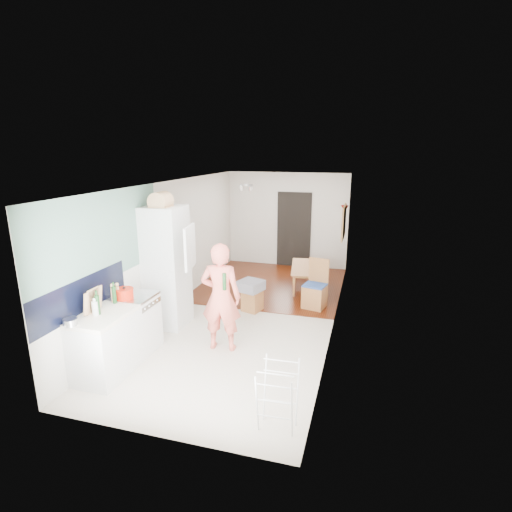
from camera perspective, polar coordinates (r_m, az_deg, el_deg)
The scene contains 32 objects.
room_shell at distance 7.35m, azimuth -1.08°, elevation 0.60°, with size 3.20×7.00×2.50m, color silver, non-canonical shape.
floor at distance 7.76m, azimuth -1.04°, elevation -8.38°, with size 3.20×7.00×0.01m, color beige.
wood_floor_overlay at distance 9.42m, azimuth 2.25°, elevation -4.02°, with size 3.20×3.30×0.01m, color #4F1F0A.
sage_wall_panel at distance 6.17m, azimuth -21.07°, elevation 2.50°, with size 0.02×3.00×1.30m, color slate.
tile_splashback at distance 5.94m, azimuth -23.53°, elevation -5.26°, with size 0.02×1.90×0.50m, color black.
doorway_recess at distance 10.66m, azimuth 5.44°, elevation 3.73°, with size 0.90×0.04×2.00m, color black.
base_cabinet at distance 6.05m, azimuth -20.67°, elevation -12.02°, with size 0.60×0.90×0.86m, color silver.
worktop at distance 5.86m, azimuth -21.08°, elevation -8.00°, with size 0.62×0.92×0.06m, color beige.
range_cooker at distance 6.59m, azimuth -16.81°, elevation -9.28°, with size 0.60×0.60×0.88m, color silver.
cooker_top at distance 6.42m, azimuth -17.12°, elevation -5.53°, with size 0.60×0.60×0.04m, color #BABABD.
fridge_housing at distance 7.18m, azimuth -12.67°, elevation -1.57°, with size 0.66×0.66×2.15m, color silver.
fridge_door at distance 6.53m, azimuth -9.43°, elevation 1.26°, with size 0.56×0.04×0.70m, color silver.
fridge_interior at distance 6.92m, azimuth -10.63°, elevation 1.99°, with size 0.02×0.52×0.66m, color white.
pinboard at distance 8.85m, azimuth 12.45°, elevation 4.73°, with size 0.03×0.90×0.70m, color tan.
pinboard_frame at distance 8.85m, azimuth 12.35°, elevation 4.74°, with size 0.01×0.94×0.74m, color olive.
wall_sconce at distance 9.46m, azimuth 12.54°, elevation 6.61°, with size 0.18×0.18×0.16m, color maroon.
person at distance 6.18m, azimuth -5.07°, elevation -4.54°, with size 0.74×0.49×2.04m, color #EB6958.
dining_table at distance 9.20m, azimuth 7.75°, elevation -3.26°, with size 1.21×0.68×0.43m, color olive.
dining_chair at distance 7.99m, azimuth 8.43°, elevation -4.04°, with size 0.41×0.41×0.98m, color olive, non-canonical shape.
stool at distance 7.87m, azimuth -0.53°, elevation -6.33°, with size 0.33×0.33×0.43m, color olive, non-canonical shape.
grey_drape at distance 7.73m, azimuth -0.78°, elevation -4.26°, with size 0.43×0.43×0.19m, color slate.
drying_rack at distance 4.74m, azimuth 3.14°, elevation -19.51°, with size 0.41×0.37×0.79m, color silver, non-canonical shape.
bread_bin at distance 6.86m, azimuth -13.46°, elevation 7.58°, with size 0.34×0.32×0.18m, color tan, non-canonical shape.
red_casserole at distance 6.28m, azimuth -18.29°, elevation -5.13°, with size 0.27×0.27×0.16m, color red.
steel_pan at distance 5.63m, azimuth -24.99°, elevation -8.55°, with size 0.18×0.18×0.09m, color #BABABD.
held_bottle at distance 6.00m, azimuth -4.55°, elevation -3.65°, with size 0.06×0.06×0.27m, color #18431A.
bottle_a at distance 5.81m, azimuth -21.71°, elevation -6.51°, with size 0.06×0.06×0.27m, color #18431A.
bottle_b at distance 6.13m, azimuth -19.59°, elevation -5.25°, with size 0.06×0.06×0.26m, color #18431A.
bottle_c at distance 5.81m, azimuth -22.00°, elevation -6.96°, with size 0.08×0.08×0.20m, color silver.
pepper_mill_front at distance 6.27m, azimuth -19.16°, elevation -5.01°, with size 0.06×0.06×0.20m, color tan.
pepper_mill_back at distance 6.17m, azimuth -19.72°, elevation -5.28°, with size 0.06×0.06×0.23m, color tan.
chopping_boards at distance 5.87m, azimuth -22.29°, elevation -5.92°, with size 0.04×0.26×0.35m, color tan, non-canonical shape.
Camera 1 is at (2.08, -6.80, 3.09)m, focal length 28.00 mm.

